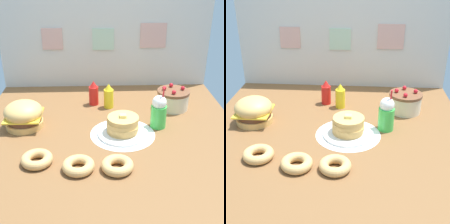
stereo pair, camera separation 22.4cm
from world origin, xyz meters
The scene contains 12 objects.
ground_plane centered at (0.00, 0.00, -1.00)cm, with size 192.22×190.94×2.00cm, color brown.
back_wall centered at (0.12, 94.91, 42.29)cm, with size 192.22×4.20×84.29cm.
doily_mat centered at (9.84, 0.74, 0.20)cm, with size 46.29×46.29×0.40cm, color white.
burger centered at (-62.07, 15.15, 9.56)cm, with size 27.90×27.90×20.12cm.
pancake_stack centered at (9.80, 0.93, 6.18)cm, with size 35.77×35.77×15.46cm.
layer_cake centered at (54.06, 41.85, 8.10)cm, with size 26.26×26.26×19.15cm.
ketchup_bottle centered at (-11.12, 52.15, 9.74)cm, with size 7.99×7.99×21.04cm.
mustard_bottle centered at (1.32, 45.56, 9.74)cm, with size 7.99×7.99×21.04cm.
cream_soda_cup centered at (36.84, 11.01, 12.35)cm, with size 11.57×11.57×31.55cm.
donut_pink_glaze centered at (-45.21, -32.15, 3.13)cm, with size 19.57×19.57×5.89cm.
donut_chocolate centered at (-19.46, -39.81, 3.13)cm, with size 19.57×19.57×5.89cm.
donut_vanilla centered at (3.80, -40.49, 3.13)cm, with size 19.57×19.57×5.89cm.
Camera 1 is at (-5.76, -196.60, 117.31)cm, focal length 51.52 mm.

